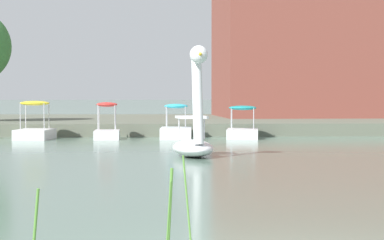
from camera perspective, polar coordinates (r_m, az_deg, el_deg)
shore_bank_far at (r=44.43m, az=-0.65°, el=-0.23°), size 122.50×18.08×0.58m
swan_boat at (r=23.89m, az=0.13°, el=-1.01°), size 1.50×2.78×3.37m
pedal_boat_teal at (r=34.11m, az=3.73°, el=-0.67°), size 1.63×2.35×1.44m
pedal_boat_cyan at (r=33.90m, az=-1.18°, el=-0.71°), size 1.46×2.38×1.52m
pedal_boat_red at (r=33.68m, az=-6.25°, el=-0.59°), size 1.10×1.99×1.59m
pedal_boat_yellow at (r=34.10m, az=-11.44°, el=-0.64°), size 1.59×2.44×1.65m
apartment_block at (r=49.72m, az=13.71°, el=6.47°), size 20.40×9.93×10.74m
reed_clump_foreground at (r=8.72m, az=-9.79°, el=-6.87°), size 2.62×0.84×1.46m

